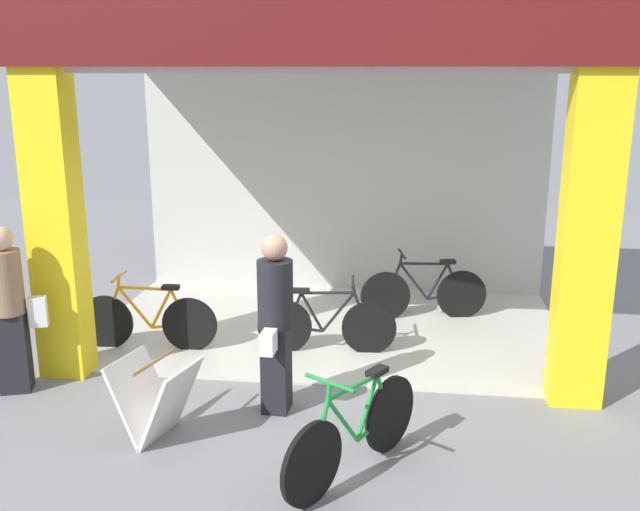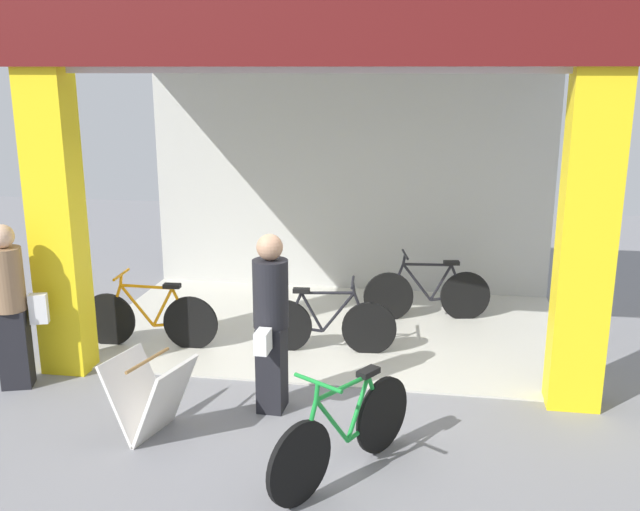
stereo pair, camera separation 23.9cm
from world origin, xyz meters
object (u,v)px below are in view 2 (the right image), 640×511
bicycle_parked_0 (344,433)px  bicycle_inside_2 (326,324)px  bicycle_inside_1 (150,318)px  sandwich_board_sign (150,397)px  pedestrian_1 (271,321)px  bicycle_inside_0 (427,294)px  pedestrian_0 (11,305)px

bicycle_parked_0 → bicycle_inside_2: bearing=102.0°
bicycle_inside_1 → bicycle_inside_2: size_ratio=1.03×
sandwich_board_sign → pedestrian_1: 1.25m
bicycle_inside_1 → bicycle_parked_0: 3.42m
bicycle_inside_1 → pedestrian_1: 2.21m
bicycle_inside_2 → bicycle_parked_0: size_ratio=1.09×
bicycle_inside_0 → bicycle_inside_2: size_ratio=1.02×
bicycle_inside_0 → bicycle_inside_2: bicycle_inside_0 is taller
bicycle_inside_0 → sandwich_board_sign: bearing=-124.8°
bicycle_inside_0 → bicycle_inside_2: (-1.10, -1.28, -0.01)m
bicycle_inside_2 → sandwich_board_sign: 2.42m
pedestrian_1 → bicycle_inside_0: bearing=62.7°
bicycle_inside_0 → pedestrian_0: 4.86m
bicycle_inside_0 → bicycle_inside_1: 3.45m
bicycle_inside_0 → bicycle_inside_1: size_ratio=0.99×
bicycle_inside_2 → pedestrian_0: 3.28m
bicycle_inside_0 → bicycle_inside_1: (-3.13, -1.44, -0.00)m
bicycle_inside_2 → bicycle_parked_0: (0.52, -2.44, 0.02)m
bicycle_inside_2 → sandwich_board_sign: bearing=-120.6°
bicycle_inside_0 → bicycle_inside_1: bicycle_inside_0 is taller
bicycle_inside_0 → bicycle_parked_0: 3.77m
bicycle_inside_2 → bicycle_inside_0: bearing=49.2°
bicycle_inside_1 → bicycle_parked_0: bicycle_parked_0 is taller
bicycle_inside_0 → pedestrian_1: bearing=-117.3°
pedestrian_0 → pedestrian_1: size_ratio=0.99×
sandwich_board_sign → bicycle_inside_2: bearing=59.4°
pedestrian_0 → bicycle_inside_1: bearing=52.4°
bicycle_inside_1 → pedestrian_0: bearing=-127.6°
bicycle_parked_0 → sandwich_board_sign: 1.79m
pedestrian_0 → pedestrian_1: pedestrian_1 is taller
bicycle_inside_2 → pedestrian_1: size_ratio=0.92×
bicycle_inside_1 → pedestrian_0: pedestrian_0 is taller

